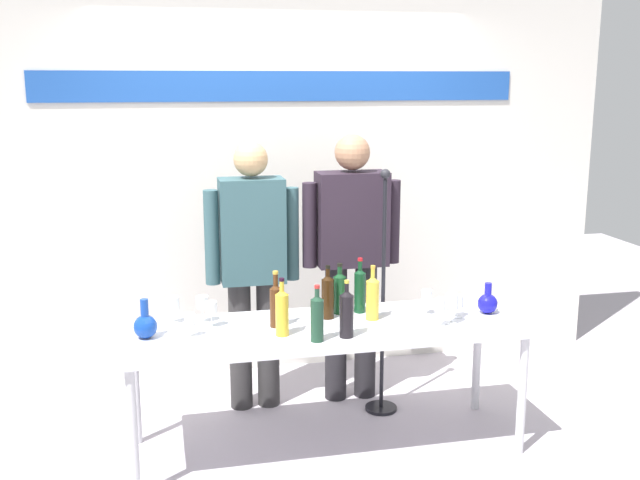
% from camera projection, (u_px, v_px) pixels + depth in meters
% --- Properties ---
extents(ground_plane, '(10.00, 10.00, 0.00)m').
position_uv_depth(ground_plane, '(326.00, 447.00, 4.21)').
color(ground_plane, '#B6ACB6').
extents(back_wall, '(4.70, 0.11, 3.00)m').
position_uv_depth(back_wall, '(283.00, 159.00, 5.15)').
color(back_wall, silver).
rests_on(back_wall, ground).
extents(display_table, '(2.20, 0.69, 0.73)m').
position_uv_depth(display_table, '(326.00, 335.00, 4.07)').
color(display_table, silver).
rests_on(display_table, ground).
extents(decanter_blue_left, '(0.12, 0.12, 0.21)m').
position_uv_depth(decanter_blue_left, '(145.00, 325.00, 3.85)').
color(decanter_blue_left, '#133C9C').
rests_on(decanter_blue_left, display_table).
extents(decanter_blue_right, '(0.11, 0.11, 0.18)m').
position_uv_depth(decanter_blue_right, '(488.00, 303.00, 4.26)').
color(decanter_blue_right, '#1716B0').
rests_on(decanter_blue_right, display_table).
extents(presenter_left, '(0.58, 0.22, 1.68)m').
position_uv_depth(presenter_left, '(253.00, 261.00, 4.56)').
color(presenter_left, '#2E2C2D').
rests_on(presenter_left, ground).
extents(presenter_right, '(0.63, 0.22, 1.72)m').
position_uv_depth(presenter_right, '(351.00, 249.00, 4.68)').
color(presenter_right, black).
rests_on(presenter_right, ground).
extents(wine_bottle_0, '(0.07, 0.07, 0.30)m').
position_uv_depth(wine_bottle_0, '(317.00, 317.00, 3.79)').
color(wine_bottle_0, '#1A3B28').
rests_on(wine_bottle_0, display_table).
extents(wine_bottle_1, '(0.07, 0.07, 0.32)m').
position_uv_depth(wine_bottle_1, '(360.00, 289.00, 4.26)').
color(wine_bottle_1, '#103A1F').
rests_on(wine_bottle_1, display_table).
extents(wine_bottle_2, '(0.07, 0.07, 0.31)m').
position_uv_depth(wine_bottle_2, '(282.00, 311.00, 3.87)').
color(wine_bottle_2, gold).
rests_on(wine_bottle_2, display_table).
extents(wine_bottle_3, '(0.07, 0.07, 0.31)m').
position_uv_depth(wine_bottle_3, '(347.00, 313.00, 3.85)').
color(wine_bottle_3, black).
rests_on(wine_bottle_3, display_table).
extents(wine_bottle_4, '(0.07, 0.07, 0.31)m').
position_uv_depth(wine_bottle_4, '(373.00, 297.00, 4.13)').
color(wine_bottle_4, gold).
rests_on(wine_bottle_4, display_table).
extents(wine_bottle_5, '(0.07, 0.07, 0.31)m').
position_uv_depth(wine_bottle_5, '(328.00, 295.00, 4.15)').
color(wine_bottle_5, black).
rests_on(wine_bottle_5, display_table).
extents(wine_bottle_6, '(0.07, 0.07, 0.30)m').
position_uv_depth(wine_bottle_6, '(340.00, 291.00, 4.24)').
color(wine_bottle_6, '#113B1C').
rests_on(wine_bottle_6, display_table).
extents(wine_bottle_7, '(0.07, 0.07, 0.31)m').
position_uv_depth(wine_bottle_7, '(276.00, 304.00, 4.01)').
color(wine_bottle_7, '#462610').
rests_on(wine_bottle_7, display_table).
extents(wine_glass_left_0, '(0.06, 0.06, 0.13)m').
position_uv_depth(wine_glass_left_0, '(190.00, 320.00, 3.86)').
color(wine_glass_left_0, white).
rests_on(wine_glass_left_0, display_table).
extents(wine_glass_left_1, '(0.07, 0.07, 0.15)m').
position_uv_depth(wine_glass_left_1, '(173.00, 304.00, 4.09)').
color(wine_glass_left_1, white).
rests_on(wine_glass_left_1, display_table).
extents(wine_glass_left_2, '(0.06, 0.06, 0.14)m').
position_uv_depth(wine_glass_left_2, '(211.00, 309.00, 4.01)').
color(wine_glass_left_2, white).
rests_on(wine_glass_left_2, display_table).
extents(wine_glass_left_3, '(0.07, 0.07, 0.15)m').
position_uv_depth(wine_glass_left_3, '(202.00, 303.00, 4.09)').
color(wine_glass_left_3, white).
rests_on(wine_glass_left_3, display_table).
extents(wine_glass_right_0, '(0.06, 0.06, 0.15)m').
position_uv_depth(wine_glass_right_0, '(427.00, 297.00, 4.23)').
color(wine_glass_right_0, white).
rests_on(wine_glass_right_0, display_table).
extents(wine_glass_right_1, '(0.07, 0.07, 0.17)m').
position_uv_depth(wine_glass_right_1, '(452.00, 302.00, 4.07)').
color(wine_glass_right_1, white).
rests_on(wine_glass_right_1, display_table).
extents(wine_glass_right_2, '(0.07, 0.07, 0.13)m').
position_uv_depth(wine_glass_right_2, '(457.00, 302.00, 4.18)').
color(wine_glass_right_2, white).
rests_on(wine_glass_right_2, display_table).
extents(wine_glass_right_3, '(0.06, 0.06, 0.16)m').
position_uv_depth(wine_glass_right_3, '(440.00, 307.00, 4.02)').
color(wine_glass_right_3, white).
rests_on(wine_glass_right_3, display_table).
extents(microphone_stand, '(0.20, 0.20, 1.53)m').
position_uv_depth(microphone_stand, '(382.00, 333.00, 4.59)').
color(microphone_stand, black).
rests_on(microphone_stand, ground).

